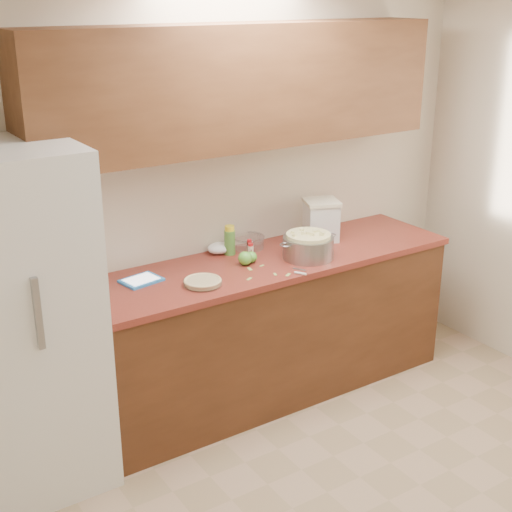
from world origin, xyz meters
TOP-DOWN VIEW (x-y plane):
  - room_shell at (0.00, 0.00)m, footprint 3.60×3.60m
  - counter_run at (0.00, 1.48)m, footprint 2.64×0.68m
  - upper_cabinets at (0.00, 1.63)m, footprint 2.60×0.34m
  - fridge at (-1.44, 1.44)m, footprint 0.70×0.70m
  - pie at (-0.45, 1.33)m, footprint 0.22×0.22m
  - colander at (0.31, 1.36)m, footprint 0.42×0.31m
  - flour_canister at (0.59, 1.59)m, footprint 0.28×0.28m
  - tablet at (-0.71, 1.57)m, footprint 0.24×0.20m
  - paring_knife at (0.11, 1.17)m, footprint 0.09×0.14m
  - lemon_bottle at (-0.06, 1.68)m, footprint 0.07×0.07m
  - cinnamon_shaker at (0.02, 1.56)m, footprint 0.04×0.04m
  - vanilla_bottle at (0.05, 1.62)m, footprint 0.03×0.03m
  - mixing_bowl at (0.10, 1.71)m, footprint 0.21×0.21m
  - paper_towel at (-0.10, 1.73)m, footprint 0.20×0.19m
  - apple_left at (-0.08, 1.47)m, footprint 0.09×0.09m
  - apple_center at (-0.03, 1.48)m, footprint 0.07×0.07m
  - peel_a at (-0.18, 1.26)m, footprint 0.04×0.03m
  - peel_b at (-0.02, 1.24)m, footprint 0.03×0.04m
  - peel_c at (0.17, 1.36)m, footprint 0.04×0.03m
  - peel_d at (-0.01, 1.40)m, footprint 0.03×0.02m
  - peel_e at (0.04, 1.19)m, footprint 0.05×0.04m
  - peel_f at (-0.10, 1.39)m, footprint 0.03×0.05m

SIDE VIEW (x-z plane):
  - counter_run at x=0.00m, z-range 0.00..0.92m
  - fridge at x=-1.44m, z-range 0.00..1.80m
  - peel_a at x=-0.18m, z-range 0.92..0.92m
  - peel_b at x=-0.02m, z-range 0.92..0.92m
  - peel_c at x=0.17m, z-range 0.92..0.92m
  - peel_d at x=-0.01m, z-range 0.92..0.92m
  - peel_e at x=0.04m, z-range 0.92..0.92m
  - peel_f at x=-0.10m, z-range 0.92..0.92m
  - paring_knife at x=0.11m, z-range 0.92..0.93m
  - tablet at x=-0.71m, z-range 0.92..0.94m
  - pie at x=-0.45m, z-range 0.92..0.96m
  - paper_towel at x=-0.10m, z-range 0.92..0.99m
  - apple_center at x=-0.03m, z-range 0.91..1.00m
  - apple_left at x=-0.08m, z-range 0.91..1.01m
  - mixing_bowl at x=0.10m, z-range 0.92..1.00m
  - cinnamon_shaker at x=0.02m, z-range 0.92..1.01m
  - vanilla_bottle at x=0.05m, z-range 0.92..1.01m
  - colander at x=0.31m, z-range 0.92..1.07m
  - lemon_bottle at x=-0.06m, z-range 0.92..1.10m
  - flour_canister at x=0.59m, z-range 0.92..1.19m
  - room_shell at x=0.00m, z-range -0.50..3.10m
  - upper_cabinets at x=0.00m, z-range 1.60..2.30m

